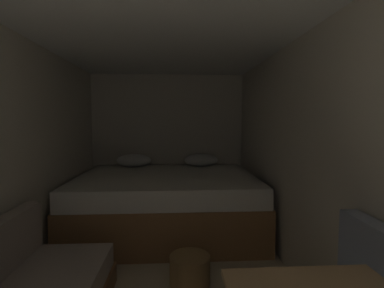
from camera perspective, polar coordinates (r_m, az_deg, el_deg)
The scene contains 5 objects.
wall_back at distance 4.52m, azimuth -4.69°, elevation 0.29°, with size 2.39×0.05×2.07m, color beige.
wall_right at distance 2.44m, azimuth 22.62°, elevation -3.73°, with size 0.05×4.63×2.07m, color beige.
ceiling_slab at distance 2.28m, azimuth -6.32°, elevation 22.97°, with size 2.39×4.63×0.05m, color white.
bed at distance 3.73m, azimuth -4.94°, elevation -11.17°, with size 2.17×1.71×0.89m.
wicker_basket at distance 2.66m, azimuth -0.42°, elevation -23.40°, with size 0.34×0.34×0.25m.
Camera 1 is at (0.10, -0.58, 1.37)m, focal length 27.31 mm.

